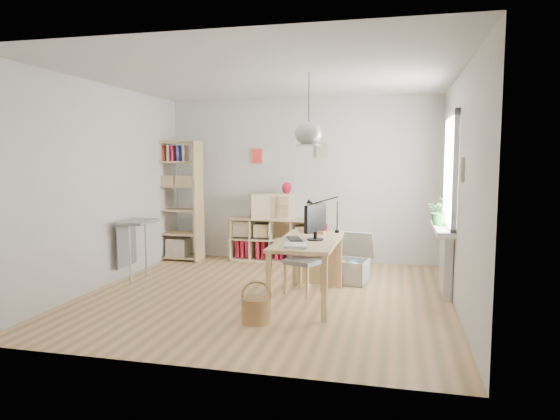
% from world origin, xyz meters
% --- Properties ---
extents(ground, '(4.50, 4.50, 0.00)m').
position_xyz_m(ground, '(0.00, 0.00, 0.00)').
color(ground, tan).
rests_on(ground, ground).
extents(room_shell, '(4.50, 4.50, 4.50)m').
position_xyz_m(room_shell, '(0.55, -0.15, 2.00)').
color(room_shell, silver).
rests_on(room_shell, ground).
extents(window_unit, '(0.07, 1.16, 1.46)m').
position_xyz_m(window_unit, '(2.23, 0.60, 1.55)').
color(window_unit, white).
rests_on(window_unit, ground).
extents(radiator, '(0.10, 0.80, 0.80)m').
position_xyz_m(radiator, '(2.19, 0.60, 0.40)').
color(radiator, silver).
rests_on(radiator, ground).
extents(windowsill, '(0.22, 1.20, 0.06)m').
position_xyz_m(windowsill, '(2.14, 0.60, 0.83)').
color(windowsill, white).
rests_on(windowsill, radiator).
extents(desk, '(0.70, 1.50, 0.75)m').
position_xyz_m(desk, '(0.55, -0.15, 0.66)').
color(desk, tan).
rests_on(desk, ground).
extents(cube_shelf, '(1.40, 0.38, 0.72)m').
position_xyz_m(cube_shelf, '(-0.47, 2.08, 0.30)').
color(cube_shelf, beige).
rests_on(cube_shelf, ground).
extents(tall_bookshelf, '(0.80, 0.38, 2.00)m').
position_xyz_m(tall_bookshelf, '(-2.04, 1.80, 1.09)').
color(tall_bookshelf, tan).
rests_on(tall_bookshelf, ground).
extents(side_table, '(0.40, 0.55, 0.85)m').
position_xyz_m(side_table, '(-2.04, 0.35, 0.67)').
color(side_table, '#939496').
rests_on(side_table, ground).
extents(chair, '(0.52, 0.52, 0.80)m').
position_xyz_m(chair, '(0.46, 0.22, 0.46)').
color(chair, '#939496').
rests_on(chair, ground).
extents(wicker_basket, '(0.32, 0.32, 0.44)m').
position_xyz_m(wicker_basket, '(0.16, -1.03, 0.14)').
color(wicker_basket, '#A6774B').
rests_on(wicker_basket, ground).
extents(storage_chest, '(0.75, 0.82, 0.67)m').
position_xyz_m(storage_chest, '(0.90, 0.94, 0.22)').
color(storage_chest, silver).
rests_on(storage_chest, ground).
extents(monitor, '(0.20, 0.48, 0.43)m').
position_xyz_m(monitor, '(0.64, -0.15, 0.99)').
color(monitor, black).
rests_on(monitor, desk).
extents(keyboard, '(0.26, 0.39, 0.02)m').
position_xyz_m(keyboard, '(0.39, -0.18, 0.76)').
color(keyboard, black).
rests_on(keyboard, desk).
extents(task_lamp, '(0.42, 0.15, 0.44)m').
position_xyz_m(task_lamp, '(0.62, 0.43, 1.05)').
color(task_lamp, black).
rests_on(task_lamp, desk).
extents(yarn_ball, '(0.16, 0.16, 0.16)m').
position_xyz_m(yarn_ball, '(0.64, 0.34, 0.83)').
color(yarn_ball, '#520B12').
rests_on(yarn_ball, desk).
extents(paper_tray, '(0.29, 0.34, 0.03)m').
position_xyz_m(paper_tray, '(0.50, -0.64, 0.76)').
color(paper_tray, white).
rests_on(paper_tray, desk).
extents(drawer_chest, '(0.80, 0.58, 0.41)m').
position_xyz_m(drawer_chest, '(-0.45, 2.04, 0.93)').
color(drawer_chest, beige).
rests_on(drawer_chest, cube_shelf).
extents(red_vase, '(0.16, 0.16, 0.19)m').
position_xyz_m(red_vase, '(-0.20, 2.04, 1.23)').
color(red_vase, maroon).
rests_on(red_vase, drawer_chest).
extents(potted_plant, '(0.33, 0.29, 0.36)m').
position_xyz_m(potted_plant, '(2.12, 0.73, 1.04)').
color(potted_plant, '#265E23').
rests_on(potted_plant, windowsill).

